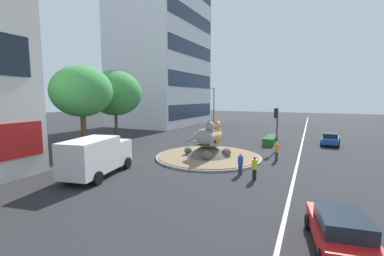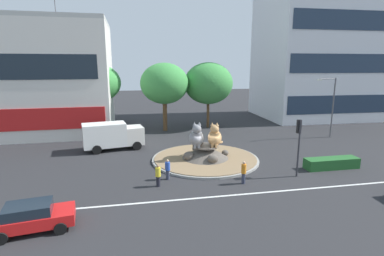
{
  "view_description": "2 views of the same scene",
  "coord_description": "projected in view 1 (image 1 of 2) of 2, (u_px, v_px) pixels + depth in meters",
  "views": [
    {
      "loc": [
        -22.33,
        -8.67,
        5.71
      ],
      "look_at": [
        1.73,
        2.5,
        2.52
      ],
      "focal_mm": 24.19,
      "sensor_mm": 36.0,
      "label": 1
    },
    {
      "loc": [
        -6.17,
        -25.43,
        8.63
      ],
      "look_at": [
        -0.92,
        1.75,
        2.72
      ],
      "focal_mm": 27.49,
      "sensor_mm": 36.0,
      "label": 2
    }
  ],
  "objects": [
    {
      "name": "clipped_hedge_strip",
      "position": [
        271.0,
        140.0,
        31.65
      ],
      "size": [
        4.68,
        1.2,
        0.9
      ],
      "primitive_type": "cube",
      "color": "#235B28",
      "rests_on": "ground"
    },
    {
      "name": "hatchback_near_shophouse",
      "position": [
        331.0,
        139.0,
        30.63
      ],
      "size": [
        4.2,
        2.26,
        1.49
      ],
      "rotation": [
        0.0,
        0.0,
        -0.1
      ],
      "color": "#19479E",
      "rests_on": "ground"
    },
    {
      "name": "streetlight_arm",
      "position": [
        213.0,
        106.0,
        41.43
      ],
      "size": [
        2.65,
        0.54,
        7.19
      ],
      "rotation": [
        0.0,
        0.0,
        3.29
      ],
      "color": "#4C4C51",
      "rests_on": "ground"
    },
    {
      "name": "roundabout_island",
      "position": [
        208.0,
        153.0,
        24.34
      ],
      "size": [
        9.86,
        9.86,
        1.38
      ],
      "color": "gray",
      "rests_on": "ground"
    },
    {
      "name": "pedestrian_yellow_shirt",
      "position": [
        255.0,
        168.0,
        17.8
      ],
      "size": [
        0.39,
        0.39,
        1.65
      ],
      "rotation": [
        0.0,
        0.0,
        2.9
      ],
      "color": "black",
      "rests_on": "ground"
    },
    {
      "name": "sedan_on_far_lane",
      "position": [
        341.0,
        230.0,
        9.58
      ],
      "size": [
        4.3,
        2.5,
        1.52
      ],
      "rotation": [
        0.0,
        0.0,
        0.15
      ],
      "color": "red",
      "rests_on": "ground"
    },
    {
      "name": "lane_centreline",
      "position": [
        297.0,
        167.0,
        21.17
      ],
      "size": [
        112.0,
        0.2,
        0.01
      ],
      "primitive_type": "cube",
      "color": "silver",
      "rests_on": "ground"
    },
    {
      "name": "cat_statue_calico",
      "position": [
        214.0,
        134.0,
        24.8
      ],
      "size": [
        2.01,
        2.35,
        2.29
      ],
      "rotation": [
        0.0,
        0.0,
        -1.89
      ],
      "color": "tan",
      "rests_on": "roundabout_island"
    },
    {
      "name": "broadleaf_tree_behind_island",
      "position": [
        82.0,
        91.0,
        27.14
      ],
      "size": [
        6.29,
        6.29,
        8.98
      ],
      "color": "brown",
      "rests_on": "ground"
    },
    {
      "name": "pedestrian_blue_shirt",
      "position": [
        240.0,
        163.0,
        19.05
      ],
      "size": [
        0.39,
        0.39,
        1.61
      ],
      "rotation": [
        0.0,
        0.0,
        5.59
      ],
      "color": "#33384C",
      "rests_on": "ground"
    },
    {
      "name": "second_tree_near_tower",
      "position": [
        115.0,
        93.0,
        33.1
      ],
      "size": [
        6.73,
        6.73,
        9.05
      ],
      "color": "brown",
      "rests_on": "ground"
    },
    {
      "name": "delivery_box_truck",
      "position": [
        97.0,
        155.0,
        18.59
      ],
      "size": [
        6.36,
        3.47,
        2.82
      ],
      "rotation": [
        0.0,
        0.0,
        0.19
      ],
      "color": "silver",
      "rests_on": "ground"
    },
    {
      "name": "pedestrian_orange_shirt",
      "position": [
        277.0,
        151.0,
        23.14
      ],
      "size": [
        0.36,
        0.36,
        1.74
      ],
      "rotation": [
        0.0,
        0.0,
        2.97
      ],
      "color": "#33384C",
      "rests_on": "ground"
    },
    {
      "name": "office_tower",
      "position": [
        162.0,
        52.0,
        52.83
      ],
      "size": [
        19.35,
        14.58,
        29.67
      ],
      "rotation": [
        0.0,
        0.0,
        -0.02
      ],
      "color": "silver",
      "rests_on": "ground"
    },
    {
      "name": "ground_plane",
      "position": [
        208.0,
        158.0,
        24.41
      ],
      "size": [
        160.0,
        160.0,
        0.0
      ],
      "primitive_type": "plane",
      "color": "#28282B"
    },
    {
      "name": "cat_statue_grey",
      "position": [
        206.0,
        136.0,
        23.36
      ],
      "size": [
        1.64,
        2.33,
        2.36
      ],
      "rotation": [
        0.0,
        0.0,
        -1.69
      ],
      "color": "gray",
      "rests_on": "roundabout_island"
    },
    {
      "name": "traffic_light_mast",
      "position": [
        276.0,
        121.0,
        27.38
      ],
      "size": [
        0.34,
        0.46,
        4.53
      ],
      "rotation": [
        0.0,
        0.0,
        1.5
      ],
      "color": "#2D2D33",
      "rests_on": "ground"
    }
  ]
}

